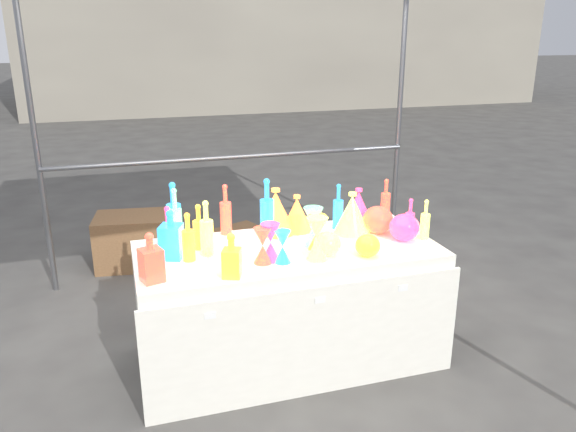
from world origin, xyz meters
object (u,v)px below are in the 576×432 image
object	(u,v)px
decanter_0	(232,255)
bottle_0	(199,227)
cardboard_box_closed	(133,240)
display_table	(288,305)
hourglass_0	(263,246)
lampshade_0	(297,213)
globe_0	(368,247)

from	to	relation	value
decanter_0	bottle_0	bearing A→B (deg)	124.30
cardboard_box_closed	display_table	bearing A→B (deg)	-57.21
display_table	hourglass_0	distance (m)	0.55
display_table	lampshade_0	world-z (taller)	lampshade_0
cardboard_box_closed	bottle_0	world-z (taller)	bottle_0
display_table	decanter_0	xyz separation A→B (m)	(-0.41, -0.30, 0.50)
display_table	bottle_0	size ratio (longest dim) A/B	6.67
decanter_0	hourglass_0	bearing A→B (deg)	54.83
cardboard_box_closed	globe_0	bearing A→B (deg)	-51.30
display_table	lampshade_0	distance (m)	0.59
cardboard_box_closed	bottle_0	size ratio (longest dim) A/B	2.28
display_table	globe_0	world-z (taller)	globe_0
cardboard_box_closed	bottle_0	xyz separation A→B (m)	(0.36, -1.70, 0.66)
decanter_0	globe_0	xyz separation A→B (m)	(0.80, 0.05, -0.06)
bottle_0	hourglass_0	world-z (taller)	bottle_0
hourglass_0	decanter_0	bearing A→B (deg)	-147.03
globe_0	lampshade_0	xyz separation A→B (m)	(-0.25, 0.54, 0.06)
lampshade_0	decanter_0	bearing A→B (deg)	-117.76
cardboard_box_closed	globe_0	size ratio (longest dim) A/B	4.33
globe_0	decanter_0	bearing A→B (deg)	-176.55
cardboard_box_closed	globe_0	world-z (taller)	globe_0
globe_0	lampshade_0	bearing A→B (deg)	114.78
bottle_0	hourglass_0	size ratio (longest dim) A/B	1.34
hourglass_0	display_table	bearing A→B (deg)	40.15
cardboard_box_closed	hourglass_0	size ratio (longest dim) A/B	3.05
cardboard_box_closed	hourglass_0	distance (m)	2.22
display_table	lampshade_0	bearing A→B (deg)	63.10
display_table	cardboard_box_closed	world-z (taller)	display_table
display_table	globe_0	xyz separation A→B (m)	(0.40, -0.25, 0.43)
display_table	lampshade_0	size ratio (longest dim) A/B	7.72
display_table	bottle_0	xyz separation A→B (m)	(-0.51, 0.16, 0.51)
display_table	hourglass_0	world-z (taller)	hourglass_0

